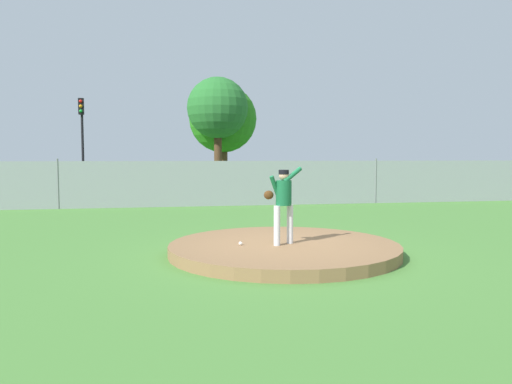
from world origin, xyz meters
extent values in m
plane|color=#4C8438|center=(0.00, 6.00, 0.00)|extent=(80.00, 80.00, 0.00)
cube|color=#2B2B2D|center=(0.00, 14.50, 0.00)|extent=(44.00, 7.00, 0.01)
cylinder|color=olive|center=(0.00, 0.00, 0.11)|extent=(4.76, 4.76, 0.23)
cylinder|color=silver|center=(-0.20, -0.22, 0.63)|extent=(0.13, 0.13, 0.81)
cylinder|color=silver|center=(0.12, -0.04, 0.63)|extent=(0.13, 0.13, 0.81)
cylinder|color=#145933|center=(-0.04, -0.13, 1.29)|extent=(0.32, 0.32, 0.51)
cylinder|color=#145933|center=(0.14, -0.13, 1.65)|extent=(0.48, 0.32, 0.34)
cylinder|color=#145933|center=(-0.22, -0.13, 1.41)|extent=(0.29, 0.22, 0.46)
ellipsoid|color=#4C2D14|center=(-0.34, -0.08, 1.24)|extent=(0.20, 0.12, 0.18)
sphere|color=tan|center=(-0.04, -0.13, 1.64)|extent=(0.20, 0.20, 0.20)
cylinder|color=black|center=(-0.04, -0.13, 1.71)|extent=(0.21, 0.21, 0.09)
sphere|color=white|center=(-0.92, -0.06, 0.26)|extent=(0.07, 0.07, 0.07)
cube|color=gray|center=(0.00, 10.00, 0.92)|extent=(32.55, 0.03, 1.84)
cylinder|color=slate|center=(-6.51, 10.00, 0.97)|extent=(0.07, 0.07, 1.94)
cylinder|color=slate|center=(6.51, 10.00, 0.97)|extent=(0.07, 0.07, 1.94)
cube|color=#146066|center=(8.26, 14.49, 0.68)|extent=(1.91, 4.08, 0.73)
cube|color=black|center=(8.26, 14.49, 1.40)|extent=(1.74, 2.25, 0.70)
cylinder|color=black|center=(8.24, 15.74, 0.32)|extent=(1.92, 0.67, 0.64)
cylinder|color=black|center=(8.28, 13.23, 0.32)|extent=(1.92, 0.67, 0.64)
cube|color=#161E4C|center=(11.97, 14.23, 0.72)|extent=(1.98, 4.64, 0.80)
cube|color=black|center=(11.97, 14.23, 1.42)|extent=(1.76, 2.58, 0.60)
cylinder|color=black|center=(11.92, 15.65, 0.32)|extent=(1.89, 0.71, 0.64)
cylinder|color=black|center=(12.03, 12.82, 0.32)|extent=(1.89, 0.71, 0.64)
cube|color=maroon|center=(-7.21, 14.38, 0.68)|extent=(2.05, 4.50, 0.73)
cube|color=black|center=(-7.21, 14.38, 1.38)|extent=(1.76, 2.53, 0.67)
cylinder|color=black|center=(-7.11, 15.73, 0.32)|extent=(1.82, 0.78, 0.64)
cylinder|color=black|center=(-7.32, 13.03, 0.32)|extent=(1.82, 0.78, 0.64)
cube|color=#232328|center=(1.00, 14.20, 0.69)|extent=(2.01, 4.34, 0.75)
cube|color=black|center=(1.00, 14.20, 1.42)|extent=(1.80, 2.41, 0.71)
cylinder|color=black|center=(1.04, 15.53, 0.32)|extent=(1.95, 0.70, 0.64)
cylinder|color=black|center=(0.95, 12.87, 0.32)|extent=(1.95, 0.70, 0.64)
cone|color=orange|center=(-4.07, 15.36, 0.28)|extent=(0.32, 0.32, 0.55)
cube|color=black|center=(-4.07, 15.36, 0.02)|extent=(0.40, 0.40, 0.03)
cylinder|color=black|center=(-7.02, 18.91, 2.62)|extent=(0.14, 0.14, 5.24)
cube|color=black|center=(-7.02, 18.73, 4.79)|extent=(0.28, 0.24, 0.90)
sphere|color=red|center=(-7.02, 18.61, 5.06)|extent=(0.18, 0.18, 0.18)
sphere|color=orange|center=(-7.02, 18.61, 4.79)|extent=(0.18, 0.18, 0.18)
sphere|color=green|center=(-7.02, 18.61, 4.52)|extent=(0.18, 0.18, 0.18)
cylinder|color=#4C331E|center=(0.83, 21.30, 1.87)|extent=(0.50, 0.50, 3.74)
sphere|color=#286E2C|center=(0.83, 21.30, 5.10)|extent=(3.89, 3.89, 3.89)
cylinder|color=#4C331E|center=(1.39, 23.34, 1.49)|extent=(0.60, 0.60, 2.97)
sphere|color=#2A7C1B|center=(1.39, 23.34, 4.57)|extent=(4.58, 4.58, 4.58)
camera|label=1|loc=(-2.36, -9.67, 2.03)|focal=34.03mm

